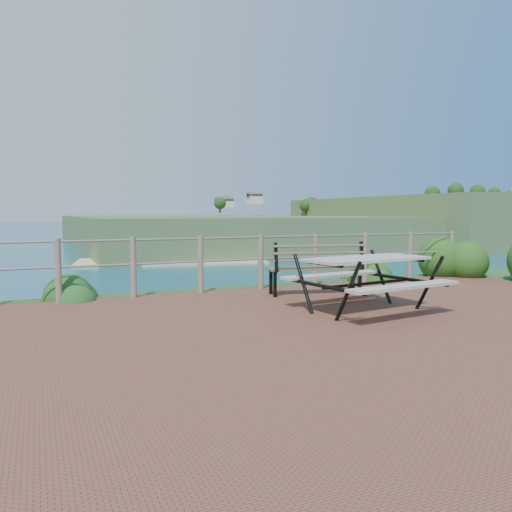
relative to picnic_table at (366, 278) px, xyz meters
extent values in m
cube|color=brown|center=(-0.50, -0.85, -0.49)|extent=(10.00, 7.00, 0.12)
plane|color=#147079|center=(-0.50, 199.15, -0.49)|extent=(1200.00, 1200.00, 0.00)
cylinder|color=#6B5B4C|center=(-3.95, 2.50, 0.03)|extent=(0.10, 0.10, 1.00)
cylinder|color=#6B5B4C|center=(-2.80, 2.50, 0.03)|extent=(0.10, 0.10, 1.00)
cylinder|color=#6B5B4C|center=(-1.65, 2.50, 0.03)|extent=(0.10, 0.10, 1.00)
cylinder|color=#6B5B4C|center=(-0.50, 2.50, 0.03)|extent=(0.10, 0.10, 1.00)
cylinder|color=#6B5B4C|center=(0.65, 2.50, 0.03)|extent=(0.10, 0.10, 1.00)
cylinder|color=#6B5B4C|center=(1.80, 2.50, 0.03)|extent=(0.10, 0.10, 1.00)
cylinder|color=#6B5B4C|center=(2.95, 2.50, 0.03)|extent=(0.10, 0.10, 1.00)
cylinder|color=#6B5B4C|center=(4.10, 2.50, 0.03)|extent=(0.10, 0.10, 1.00)
cylinder|color=slate|center=(-0.50, 2.50, 0.48)|extent=(9.40, 0.04, 0.04)
cylinder|color=slate|center=(-0.50, 2.50, 0.08)|extent=(9.40, 0.04, 0.04)
cube|color=#3A582C|center=(139.50, 209.15, -6.49)|extent=(260.00, 180.00, 12.00)
cube|color=#3A582C|center=(199.50, 169.15, -2.49)|extent=(160.00, 120.00, 20.00)
cube|color=beige|center=(129.50, 124.15, -12.24)|extent=(209.53, 114.73, 0.50)
cube|color=gray|center=(0.00, 0.00, 0.28)|extent=(1.90, 0.98, 0.04)
cube|color=gray|center=(0.00, 0.00, -0.03)|extent=(1.84, 0.50, 0.04)
cube|color=gray|center=(0.00, 0.00, -0.03)|extent=(1.84, 0.50, 0.04)
cylinder|color=black|center=(0.00, 0.00, -0.08)|extent=(1.56, 0.25, 0.04)
cube|color=brown|center=(0.11, 1.59, -0.03)|extent=(1.67, 0.74, 0.04)
cube|color=brown|center=(0.11, 1.59, 0.26)|extent=(1.61, 0.47, 0.37)
cube|color=black|center=(0.11, 1.59, -0.25)|extent=(0.06, 0.07, 0.44)
cube|color=black|center=(0.11, 1.59, -0.25)|extent=(0.06, 0.07, 0.44)
cube|color=black|center=(0.11, 1.59, -0.25)|extent=(0.06, 0.07, 0.44)
cube|color=black|center=(0.11, 1.59, -0.25)|extent=(0.06, 0.07, 0.44)
ellipsoid|color=#144013|center=(4.41, 2.47, -0.49)|extent=(1.16, 1.16, 1.65)
ellipsoid|color=#1E481B|center=(-3.54, 2.79, -0.49)|extent=(0.83, 0.83, 0.59)
ellipsoid|color=#144013|center=(1.96, 2.94, -0.49)|extent=(0.81, 0.81, 0.57)
camera|label=1|loc=(-4.24, -5.75, 0.92)|focal=35.00mm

